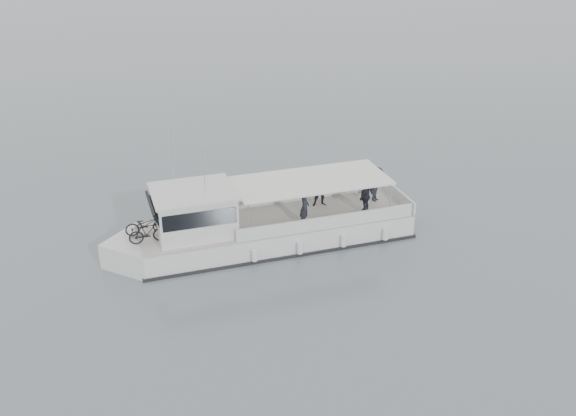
{
  "coord_description": "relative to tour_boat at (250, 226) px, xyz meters",
  "views": [
    {
      "loc": [
        -0.67,
        -27.12,
        13.15
      ],
      "look_at": [
        -2.0,
        -2.99,
        1.6
      ],
      "focal_mm": 40.0,
      "sensor_mm": 36.0,
      "label": 1
    }
  ],
  "objects": [
    {
      "name": "tour_boat",
      "position": [
        0.0,
        0.0,
        0.0
      ],
      "size": [
        12.81,
        7.22,
        5.5
      ],
      "rotation": [
        0.0,
        0.0,
        0.37
      ],
      "color": "white",
      "rests_on": "ground"
    },
    {
      "name": "ground",
      "position": [
        3.56,
        3.41,
        -0.9
      ],
      "size": [
        1400.0,
        1400.0,
        0.0
      ],
      "primitive_type": "plane",
      "color": "slate",
      "rests_on": "ground"
    }
  ]
}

